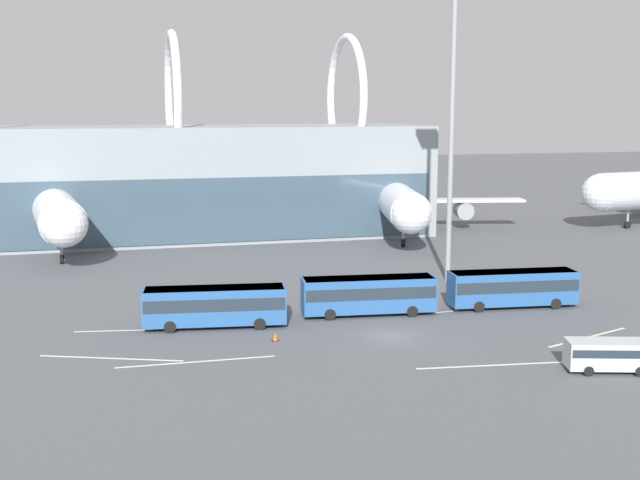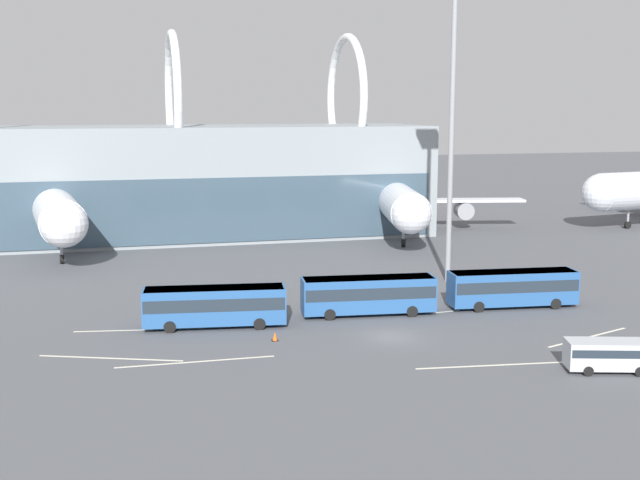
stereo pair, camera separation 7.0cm
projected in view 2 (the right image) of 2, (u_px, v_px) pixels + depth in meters
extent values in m
plane|color=#515459|center=(392.00, 337.00, 63.88)|extent=(440.00, 440.00, 0.00)
torus|color=white|center=(173.00, 98.00, 109.61)|extent=(1.10, 18.23, 18.23)
torus|color=white|center=(346.00, 98.00, 115.64)|extent=(1.10, 18.23, 18.23)
cylinder|color=white|center=(53.00, 206.00, 102.53)|extent=(9.68, 33.44, 5.30)
sphere|color=white|center=(64.00, 224.00, 87.44)|extent=(5.19, 5.19, 5.19)
cone|color=white|center=(45.00, 193.00, 117.61)|extent=(5.96, 7.86, 5.03)
cube|color=white|center=(52.00, 212.00, 104.52)|extent=(39.42, 9.39, 0.35)
cylinder|color=gray|center=(138.00, 217.00, 108.80)|extent=(2.61, 4.12, 2.11)
cube|color=#19724C|center=(44.00, 162.00, 116.10)|extent=(1.13, 5.46, 7.80)
cube|color=white|center=(45.00, 190.00, 116.79)|extent=(14.08, 5.02, 0.28)
cylinder|color=gray|center=(61.00, 241.00, 92.86)|extent=(0.36, 0.36, 4.36)
cylinder|color=black|center=(62.00, 259.00, 93.22)|extent=(0.59, 1.15, 1.10)
cylinder|color=gray|center=(80.00, 224.00, 106.09)|extent=(0.36, 0.36, 4.36)
cylinder|color=black|center=(81.00, 240.00, 106.45)|extent=(0.59, 1.15, 1.10)
cylinder|color=gray|center=(25.00, 227.00, 103.54)|extent=(0.36, 0.36, 4.36)
cylinder|color=black|center=(26.00, 243.00, 103.90)|extent=(0.59, 1.15, 1.10)
cylinder|color=silver|center=(391.00, 196.00, 115.77)|extent=(12.67, 37.87, 5.10)
sphere|color=silver|center=(411.00, 214.00, 97.24)|extent=(5.00, 5.00, 5.00)
cone|color=silver|center=(376.00, 184.00, 134.30)|extent=(6.43, 9.07, 4.85)
cube|color=silver|center=(389.00, 201.00, 118.18)|extent=(39.94, 11.31, 0.35)
cylinder|color=gray|center=(464.00, 210.00, 118.93)|extent=(3.10, 3.50, 2.54)
cylinder|color=gray|center=(313.00, 211.00, 117.93)|extent=(3.10, 3.50, 2.54)
cube|color=orange|center=(377.00, 156.00, 132.61)|extent=(1.54, 5.58, 8.03)
cube|color=silver|center=(377.00, 181.00, 133.31)|extent=(13.64, 5.84, 0.28)
cylinder|color=gray|center=(404.00, 227.00, 103.77)|extent=(0.36, 0.36, 4.17)
cylinder|color=black|center=(403.00, 243.00, 104.12)|extent=(0.67, 1.17, 1.10)
cylinder|color=gray|center=(411.00, 212.00, 118.61)|extent=(0.36, 0.36, 4.17)
cylinder|color=black|center=(411.00, 226.00, 118.96)|extent=(0.67, 1.17, 1.10)
cylinder|color=gray|center=(366.00, 212.00, 118.31)|extent=(0.36, 0.36, 4.17)
cylinder|color=black|center=(366.00, 226.00, 118.66)|extent=(0.67, 1.17, 1.10)
sphere|color=silver|center=(601.00, 192.00, 116.92)|extent=(5.53, 5.53, 5.53)
cylinder|color=gray|center=(638.00, 195.00, 134.89)|extent=(4.04, 2.88, 2.36)
cylinder|color=gray|center=(628.00, 210.00, 119.45)|extent=(0.36, 0.36, 4.54)
cylinder|color=black|center=(627.00, 225.00, 119.83)|extent=(1.15, 0.60, 1.10)
cube|color=#285693|center=(215.00, 305.00, 66.32)|extent=(11.96, 4.12, 2.99)
cube|color=#232D38|center=(215.00, 302.00, 66.27)|extent=(11.73, 4.12, 1.05)
cube|color=silver|center=(214.00, 288.00, 66.08)|extent=(11.60, 4.00, 0.12)
cylinder|color=black|center=(258.00, 316.00, 68.21)|extent=(1.03, 0.42, 1.00)
cylinder|color=black|center=(260.00, 324.00, 65.78)|extent=(1.03, 0.42, 1.00)
cylinder|color=black|center=(172.00, 319.00, 67.31)|extent=(1.03, 0.42, 1.00)
cylinder|color=black|center=(170.00, 327.00, 64.88)|extent=(1.03, 0.42, 1.00)
cube|color=#285693|center=(368.00, 294.00, 70.23)|extent=(11.93, 3.85, 2.99)
cube|color=#232D38|center=(368.00, 291.00, 70.18)|extent=(11.70, 3.85, 1.05)
cube|color=silver|center=(369.00, 278.00, 69.99)|extent=(11.57, 3.73, 0.12)
cylinder|color=black|center=(405.00, 304.00, 72.20)|extent=(1.03, 0.40, 1.00)
cylinder|color=black|center=(412.00, 311.00, 69.78)|extent=(1.03, 0.40, 1.00)
cylinder|color=black|center=(325.00, 307.00, 71.13)|extent=(1.03, 0.40, 1.00)
cylinder|color=black|center=(330.00, 315.00, 68.71)|extent=(1.03, 0.40, 1.00)
cube|color=#285693|center=(513.00, 287.00, 72.89)|extent=(11.92, 3.82, 2.99)
cube|color=#232D38|center=(513.00, 284.00, 72.84)|extent=(11.69, 3.82, 1.05)
cube|color=silver|center=(513.00, 272.00, 72.65)|extent=(11.56, 3.70, 0.12)
cylinder|color=black|center=(544.00, 297.00, 74.87)|extent=(1.02, 0.40, 1.00)
cylinder|color=black|center=(556.00, 304.00, 72.45)|extent=(1.02, 0.40, 1.00)
cylinder|color=black|center=(469.00, 300.00, 73.78)|extent=(1.02, 0.40, 1.00)
cylinder|color=black|center=(479.00, 307.00, 71.36)|extent=(1.02, 0.40, 1.00)
cube|color=#B2B7BC|center=(610.00, 354.00, 55.33)|extent=(6.34, 3.67, 1.90)
cube|color=#232D38|center=(610.00, 350.00, 55.27)|extent=(6.17, 3.64, 0.57)
cylinder|color=black|center=(630.00, 362.00, 56.40)|extent=(0.73, 0.40, 0.70)
cylinder|color=black|center=(640.00, 372.00, 54.45)|extent=(0.73, 0.40, 0.70)
cylinder|color=black|center=(580.00, 362.00, 56.50)|extent=(0.73, 0.40, 0.70)
cylinder|color=black|center=(588.00, 371.00, 54.55)|extent=(0.73, 0.40, 0.70)
cylinder|color=gray|center=(451.00, 131.00, 81.45)|extent=(0.55, 0.55, 31.21)
cube|color=silver|center=(111.00, 358.00, 58.44)|extent=(10.25, 4.13, 0.01)
cube|color=silver|center=(588.00, 337.00, 63.73)|extent=(9.01, 3.50, 0.01)
cube|color=silver|center=(196.00, 362.00, 57.63)|extent=(11.45, 0.38, 0.01)
cube|color=silver|center=(476.00, 309.00, 72.71)|extent=(8.89, 1.27, 0.01)
cube|color=silver|center=(140.00, 330.00, 65.79)|extent=(10.63, 1.88, 0.01)
cube|color=silver|center=(491.00, 365.00, 56.84)|extent=(10.99, 1.47, 0.01)
cube|color=black|center=(275.00, 340.00, 62.84)|extent=(0.53, 0.53, 0.02)
cone|color=#EA5914|center=(275.00, 336.00, 62.78)|extent=(0.40, 0.40, 0.66)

